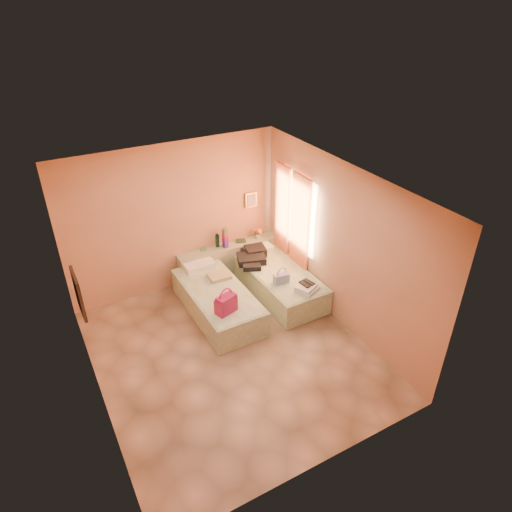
{
  "coord_description": "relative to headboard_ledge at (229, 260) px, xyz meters",
  "views": [
    {
      "loc": [
        -2.27,
        -4.9,
        5.07
      ],
      "look_at": [
        0.9,
        0.85,
        1.1
      ],
      "focal_mm": 32.0,
      "sensor_mm": 36.0,
      "label": 1
    }
  ],
  "objects": [
    {
      "name": "ground",
      "position": [
        -0.98,
        -2.1,
        -0.33
      ],
      "size": [
        4.5,
        4.5,
        0.0
      ],
      "primitive_type": "plane",
      "color": "tan",
      "rests_on": "ground"
    },
    {
      "name": "room_walls",
      "position": [
        -0.77,
        -1.53,
        1.46
      ],
      "size": [
        4.02,
        4.51,
        2.81
      ],
      "color": "tan",
      "rests_on": "ground"
    },
    {
      "name": "headboard_ledge",
      "position": [
        0.0,
        0.0,
        0.0
      ],
      "size": [
        2.05,
        0.3,
        0.65
      ],
      "primitive_type": "cube",
      "color": "#AEBA98",
      "rests_on": "ground"
    },
    {
      "name": "bed_left",
      "position": [
        -0.73,
        -1.05,
        -0.08
      ],
      "size": [
        0.92,
        2.01,
        0.5
      ],
      "primitive_type": "cube",
      "rotation": [
        0.0,
        0.0,
        0.01
      ],
      "color": "beige",
      "rests_on": "ground"
    },
    {
      "name": "bed_right",
      "position": [
        0.52,
        -1.05,
        -0.08
      ],
      "size": [
        0.92,
        2.01,
        0.5
      ],
      "primitive_type": "cube",
      "rotation": [
        0.0,
        0.0,
        0.01
      ],
      "color": "beige",
      "rests_on": "ground"
    },
    {
      "name": "water_bottle",
      "position": [
        -0.19,
        0.07,
        0.46
      ],
      "size": [
        0.09,
        0.09,
        0.27
      ],
      "primitive_type": "cylinder",
      "rotation": [
        0.0,
        0.0,
        -0.16
      ],
      "color": "#133523",
      "rests_on": "headboard_ledge"
    },
    {
      "name": "rainbow_box",
      "position": [
        -0.07,
        -0.02,
        0.53
      ],
      "size": [
        0.1,
        0.1,
        0.4
      ],
      "primitive_type": "cube",
      "rotation": [
        0.0,
        0.0,
        0.2
      ],
      "color": "#A8144D",
      "rests_on": "headboard_ledge"
    },
    {
      "name": "small_dish",
      "position": [
        -0.49,
        0.08,
        0.34
      ],
      "size": [
        0.17,
        0.17,
        0.03
      ],
      "primitive_type": "cylinder",
      "rotation": [
        0.0,
        0.0,
        0.39
      ],
      "color": "#488457",
      "rests_on": "headboard_ledge"
    },
    {
      "name": "green_book",
      "position": [
        0.29,
        0.03,
        0.34
      ],
      "size": [
        0.22,
        0.19,
        0.03
      ],
      "primitive_type": "cube",
      "rotation": [
        0.0,
        0.0,
        -0.34
      ],
      "color": "#224124",
      "rests_on": "headboard_ledge"
    },
    {
      "name": "flower_vase",
      "position": [
        0.66,
        -0.02,
        0.45
      ],
      "size": [
        0.22,
        0.22,
        0.25
      ],
      "primitive_type": "cube",
      "rotation": [
        0.0,
        0.0,
        0.13
      ],
      "color": "beige",
      "rests_on": "headboard_ledge"
    },
    {
      "name": "magenta_handbag",
      "position": [
        -0.85,
        -1.67,
        0.34
      ],
      "size": [
        0.39,
        0.29,
        0.32
      ],
      "primitive_type": "cube",
      "rotation": [
        0.0,
        0.0,
        0.29
      ],
      "color": "#A8144D",
      "rests_on": "bed_left"
    },
    {
      "name": "khaki_garment",
      "position": [
        -0.54,
        -0.72,
        0.21
      ],
      "size": [
        0.4,
        0.33,
        0.07
      ],
      "primitive_type": "cube",
      "rotation": [
        0.0,
        0.0,
        -0.06
      ],
      "color": "tan",
      "rests_on": "bed_left"
    },
    {
      "name": "clothes_pile",
      "position": [
        0.28,
        -0.53,
        0.26
      ],
      "size": [
        0.7,
        0.7,
        0.17
      ],
      "primitive_type": "cube",
      "rotation": [
        0.0,
        0.0,
        -0.3
      ],
      "color": "black",
      "rests_on": "bed_right"
    },
    {
      "name": "blue_handbag",
      "position": [
        0.36,
        -1.4,
        0.26
      ],
      "size": [
        0.29,
        0.15,
        0.18
      ],
      "primitive_type": "cube",
      "rotation": [
        0.0,
        0.0,
        -0.12
      ],
      "color": "#4554A7",
      "rests_on": "bed_right"
    },
    {
      "name": "towel_stack",
      "position": [
        0.63,
        -1.82,
        0.23
      ],
      "size": [
        0.44,
        0.41,
        0.1
      ],
      "primitive_type": "cube",
      "rotation": [
        0.0,
        0.0,
        0.41
      ],
      "color": "silver",
      "rests_on": "bed_right"
    },
    {
      "name": "sandal_pair",
      "position": [
        0.65,
        -1.77,
        0.29
      ],
      "size": [
        0.19,
        0.24,
        0.02
      ],
      "primitive_type": "cube",
      "rotation": [
        0.0,
        0.0,
        0.13
      ],
      "color": "black",
      "rests_on": "towel_stack"
    }
  ]
}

